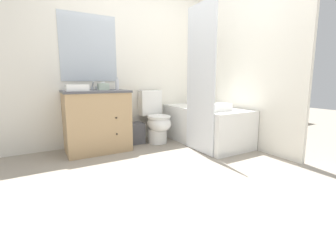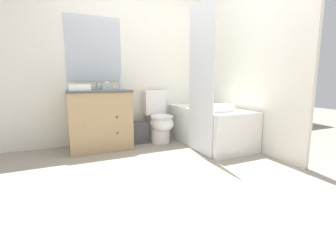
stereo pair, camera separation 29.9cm
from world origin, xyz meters
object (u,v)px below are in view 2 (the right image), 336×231
object	(u,v)px
toilet	(159,119)
hand_towel_folded	(80,88)
tissue_box	(107,86)
wastebasket	(137,132)
soap_dispenser	(120,84)
vanity_cabinet	(100,119)
bathtub	(208,125)
bath_towel_folded	(220,108)
sink_faucet	(97,87)

from	to	relation	value
toilet	hand_towel_folded	bearing A→B (deg)	-173.18
toilet	tissue_box	world-z (taller)	tissue_box
wastebasket	soap_dispenser	xyz separation A→B (m)	(-0.26, -0.05, 0.75)
vanity_cabinet	bathtub	xyz separation A→B (m)	(1.55, -0.42, -0.15)
vanity_cabinet	tissue_box	bearing A→B (deg)	33.51
bath_towel_folded	sink_faucet	bearing A→B (deg)	144.35
tissue_box	hand_towel_folded	size ratio (longest dim) A/B	0.55
bathtub	bath_towel_folded	xyz separation A→B (m)	(-0.12, -0.43, 0.32)
vanity_cabinet	bath_towel_folded	distance (m)	1.67
wastebasket	bath_towel_folded	xyz separation A→B (m)	(0.87, -0.92, 0.44)
vanity_cabinet	sink_faucet	size ratio (longest dim) A/B	5.90
vanity_cabinet	wastebasket	bearing A→B (deg)	6.72
tissue_box	soap_dispenser	world-z (taller)	soap_dispenser
vanity_cabinet	wastebasket	xyz separation A→B (m)	(0.57, 0.07, -0.27)
tissue_box	soap_dispenser	bearing A→B (deg)	-21.67
toilet	wastebasket	distance (m)	0.40
soap_dispenser	toilet	bearing A→B (deg)	-5.72
vanity_cabinet	tissue_box	world-z (taller)	tissue_box
bathtub	vanity_cabinet	bearing A→B (deg)	164.82
wastebasket	bath_towel_folded	bearing A→B (deg)	-46.68
tissue_box	bath_towel_folded	world-z (taller)	tissue_box
wastebasket	hand_towel_folded	xyz separation A→B (m)	(-0.82, -0.25, 0.71)
toilet	bathtub	size ratio (longest dim) A/B	0.57
vanity_cabinet	toilet	distance (m)	0.90
sink_faucet	bathtub	bearing A→B (deg)	-21.00
wastebasket	tissue_box	xyz separation A→B (m)	(-0.43, 0.02, 0.72)
vanity_cabinet	bath_towel_folded	bearing A→B (deg)	-30.75
tissue_box	bath_towel_folded	bearing A→B (deg)	-35.81
hand_towel_folded	toilet	bearing A→B (deg)	6.82
sink_faucet	toilet	bearing A→B (deg)	-13.67
hand_towel_folded	bath_towel_folded	world-z (taller)	hand_towel_folded
toilet	bathtub	xyz separation A→B (m)	(0.66, -0.38, -0.08)
vanity_cabinet	toilet	world-z (taller)	vanity_cabinet
bathtub	bath_towel_folded	bearing A→B (deg)	-105.99
vanity_cabinet	hand_towel_folded	bearing A→B (deg)	-144.45
wastebasket	bath_towel_folded	world-z (taller)	bath_towel_folded
vanity_cabinet	hand_towel_folded	world-z (taller)	hand_towel_folded
wastebasket	vanity_cabinet	bearing A→B (deg)	-173.28
vanity_cabinet	sink_faucet	xyz separation A→B (m)	(-0.00, 0.17, 0.44)
bathtub	bath_towel_folded	world-z (taller)	bath_towel_folded
wastebasket	hand_towel_folded	world-z (taller)	hand_towel_folded
vanity_cabinet	hand_towel_folded	size ratio (longest dim) A/B	3.27
sink_faucet	soap_dispenser	distance (m)	0.35
wastebasket	tissue_box	size ratio (longest dim) A/B	2.25
wastebasket	soap_dispenser	bearing A→B (deg)	-168.93
wastebasket	soap_dispenser	world-z (taller)	soap_dispenser
toilet	tissue_box	distance (m)	0.93
sink_faucet	bath_towel_folded	world-z (taller)	sink_faucet
toilet	soap_dispenser	bearing A→B (deg)	174.28
sink_faucet	hand_towel_folded	distance (m)	0.43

